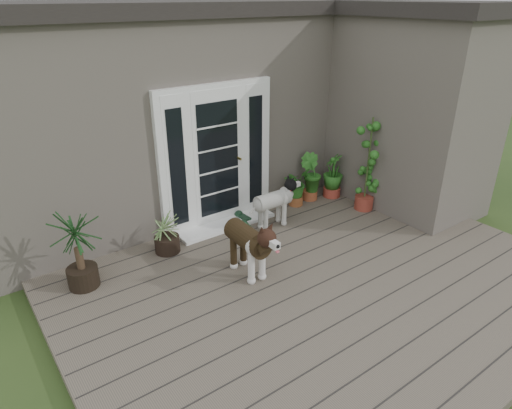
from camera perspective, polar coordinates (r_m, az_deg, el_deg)
deck at (r=5.83m, az=8.79°, el=-10.05°), size 6.20×4.60×0.12m
house_main at (r=8.50m, az=-11.32°, el=12.16°), size 7.40×4.00×3.10m
roof_main at (r=8.30m, az=-12.35°, el=23.31°), size 7.60×4.20×0.20m
house_wing at (r=7.96m, az=19.17°, el=10.40°), size 1.60×2.40×3.10m
roof_wing at (r=7.74m, az=21.01°, el=22.23°), size 1.80×2.60×0.20m
door_unit at (r=6.75m, az=-4.97°, el=6.07°), size 1.90×0.14×2.15m
door_step at (r=7.01m, az=-3.80°, el=-2.49°), size 1.60×0.40×0.05m
brindle_dog at (r=5.67m, az=-1.08°, el=-5.51°), size 0.41×0.92×0.76m
white_dog at (r=6.85m, az=2.14°, el=-0.34°), size 0.78×0.33×0.65m
spider_plant at (r=6.31m, az=-11.33°, el=-3.40°), size 0.64×0.64×0.62m
yucca at (r=5.77m, az=-21.66°, el=-5.39°), size 0.90×0.90×1.02m
herb_a at (r=7.61m, az=5.13°, el=1.93°), size 0.56×0.56×0.57m
herb_b at (r=7.85m, az=6.89°, el=2.74°), size 0.52×0.52×0.61m
herb_c at (r=8.02m, az=9.70°, el=3.17°), size 0.58×0.58×0.64m
sapling at (r=7.46m, az=14.05°, el=5.10°), size 0.58×0.58×1.61m
clog_left at (r=6.86m, az=-1.24°, el=-2.87°), size 0.22×0.36×0.10m
clog_right at (r=7.15m, az=-1.69°, el=-1.61°), size 0.18×0.35×0.10m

